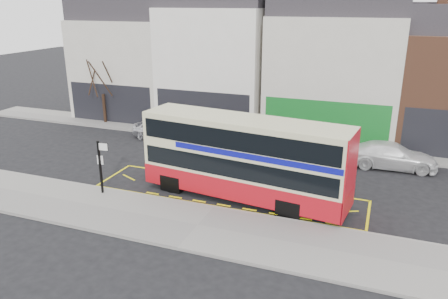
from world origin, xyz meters
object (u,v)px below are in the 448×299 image
at_px(car_white, 392,156).
at_px(street_tree_right, 353,95).
at_px(street_tree_left, 101,68).
at_px(double_decker_bus, 245,158).
at_px(bus_stop_post, 101,162).
at_px(car_silver, 159,131).
at_px(car_grey, 235,137).

distance_m(car_white, street_tree_right, 5.47).
bearing_deg(street_tree_left, car_white, -5.99).
distance_m(double_decker_bus, bus_stop_post, 7.23).
height_order(double_decker_bus, car_silver, double_decker_bus).
xyz_separation_m(bus_stop_post, street_tree_left, (-8.07, 11.68, 2.66)).
relative_size(car_grey, car_white, 0.76).
relative_size(bus_stop_post, street_tree_left, 0.42).
height_order(double_decker_bus, street_tree_right, street_tree_right).
xyz_separation_m(double_decker_bus, street_tree_right, (4.10, 11.05, 1.23)).
height_order(car_silver, street_tree_right, street_tree_right).
bearing_deg(car_silver, double_decker_bus, -114.32).
distance_m(car_grey, street_tree_right, 8.47).
relative_size(bus_stop_post, car_silver, 0.66).
xyz_separation_m(car_white, street_tree_left, (-21.84, 2.29, 3.75)).
bearing_deg(double_decker_bus, car_silver, 147.83).
height_order(double_decker_bus, bus_stop_post, double_decker_bus).
relative_size(car_silver, car_grey, 1.07).
relative_size(bus_stop_post, car_white, 0.54).
bearing_deg(street_tree_right, bus_stop_post, -129.62).
relative_size(double_decker_bus, car_grey, 2.72).
distance_m(bus_stop_post, car_grey, 10.63).
bearing_deg(car_white, car_grey, 83.33).
height_order(car_white, street_tree_left, street_tree_left).
distance_m(street_tree_left, street_tree_right, 19.14).
bearing_deg(car_white, double_decker_bus, 132.36).
bearing_deg(double_decker_bus, street_tree_right, 76.58).
height_order(street_tree_left, street_tree_right, street_tree_left).
xyz_separation_m(double_decker_bus, car_grey, (-3.16, 7.68, -1.55)).
relative_size(bus_stop_post, street_tree_right, 0.55).
bearing_deg(street_tree_right, double_decker_bus, -110.36).
bearing_deg(street_tree_left, car_grey, -8.62).
relative_size(street_tree_left, street_tree_right, 1.31).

